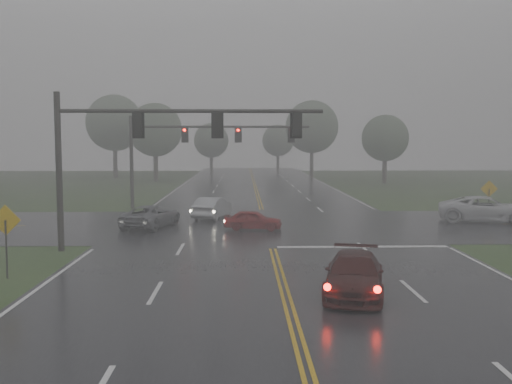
{
  "coord_description": "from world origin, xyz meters",
  "views": [
    {
      "loc": [
        -1.46,
        -13.45,
        5.24
      ],
      "look_at": [
        -0.77,
        16.0,
        2.63
      ],
      "focal_mm": 40.0,
      "sensor_mm": 36.0,
      "label": 1
    }
  ],
  "objects_px": {
    "sedan_maroon": "(354,295)",
    "sedan_red": "(253,230)",
    "signal_gantry_near": "(140,140)",
    "signal_gantry_far": "(188,143)",
    "sedan_silver": "(212,218)",
    "pickup_white": "(486,222)",
    "car_grey": "(151,227)"
  },
  "relations": [
    {
      "from": "car_grey",
      "to": "pickup_white",
      "type": "relative_size",
      "value": 0.81
    },
    {
      "from": "car_grey",
      "to": "signal_gantry_far",
      "type": "distance_m",
      "value": 11.6
    },
    {
      "from": "sedan_silver",
      "to": "signal_gantry_near",
      "type": "relative_size",
      "value": 0.35
    },
    {
      "from": "signal_gantry_far",
      "to": "car_grey",
      "type": "bearing_deg",
      "value": -97.14
    },
    {
      "from": "sedan_red",
      "to": "pickup_white",
      "type": "distance_m",
      "value": 15.54
    },
    {
      "from": "pickup_white",
      "to": "signal_gantry_near",
      "type": "bearing_deg",
      "value": 132.36
    },
    {
      "from": "car_grey",
      "to": "pickup_white",
      "type": "distance_m",
      "value": 21.57
    },
    {
      "from": "car_grey",
      "to": "signal_gantry_near",
      "type": "xyz_separation_m",
      "value": [
        0.71,
        -7.45,
        5.3
      ]
    },
    {
      "from": "sedan_red",
      "to": "signal_gantry_far",
      "type": "height_order",
      "value": "signal_gantry_far"
    },
    {
      "from": "sedan_maroon",
      "to": "car_grey",
      "type": "xyz_separation_m",
      "value": [
        -9.41,
        15.67,
        0.0
      ]
    },
    {
      "from": "sedan_silver",
      "to": "pickup_white",
      "type": "relative_size",
      "value": 0.73
    },
    {
      "from": "sedan_maroon",
      "to": "pickup_white",
      "type": "xyz_separation_m",
      "value": [
        12.09,
        17.39,
        0.0
      ]
    },
    {
      "from": "pickup_white",
      "to": "car_grey",
      "type": "bearing_deg",
      "value": 113.14
    },
    {
      "from": "sedan_red",
      "to": "pickup_white",
      "type": "relative_size",
      "value": 0.57
    },
    {
      "from": "sedan_maroon",
      "to": "sedan_red",
      "type": "height_order",
      "value": "sedan_maroon"
    },
    {
      "from": "pickup_white",
      "to": "signal_gantry_far",
      "type": "xyz_separation_m",
      "value": [
        -20.21,
        8.59,
        5.14
      ]
    },
    {
      "from": "sedan_maroon",
      "to": "sedan_red",
      "type": "bearing_deg",
      "value": 115.0
    },
    {
      "from": "sedan_maroon",
      "to": "sedan_silver",
      "type": "height_order",
      "value": "sedan_silver"
    },
    {
      "from": "sedan_silver",
      "to": "pickup_white",
      "type": "bearing_deg",
      "value": -172.08
    },
    {
      "from": "pickup_white",
      "to": "signal_gantry_far",
      "type": "bearing_deg",
      "value": 85.52
    },
    {
      "from": "sedan_maroon",
      "to": "car_grey",
      "type": "height_order",
      "value": "sedan_maroon"
    },
    {
      "from": "car_grey",
      "to": "signal_gantry_far",
      "type": "relative_size",
      "value": 0.35
    },
    {
      "from": "car_grey",
      "to": "sedan_red",
      "type": "bearing_deg",
      "value": -173.47
    },
    {
      "from": "sedan_maroon",
      "to": "signal_gantry_near",
      "type": "relative_size",
      "value": 0.38
    },
    {
      "from": "sedan_silver",
      "to": "signal_gantry_near",
      "type": "distance_m",
      "value": 12.94
    },
    {
      "from": "sedan_maroon",
      "to": "signal_gantry_far",
      "type": "distance_m",
      "value": 27.7
    },
    {
      "from": "sedan_red",
      "to": "car_grey",
      "type": "bearing_deg",
      "value": 87.36
    },
    {
      "from": "signal_gantry_far",
      "to": "sedan_maroon",
      "type": "bearing_deg",
      "value": -72.65
    },
    {
      "from": "signal_gantry_near",
      "to": "signal_gantry_far",
      "type": "height_order",
      "value": "signal_gantry_near"
    },
    {
      "from": "pickup_white",
      "to": "signal_gantry_far",
      "type": "relative_size",
      "value": 0.43
    },
    {
      "from": "car_grey",
      "to": "signal_gantry_near",
      "type": "height_order",
      "value": "signal_gantry_near"
    },
    {
      "from": "signal_gantry_near",
      "to": "signal_gantry_far",
      "type": "xyz_separation_m",
      "value": [
        0.58,
        17.76,
        -0.15
      ]
    }
  ]
}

